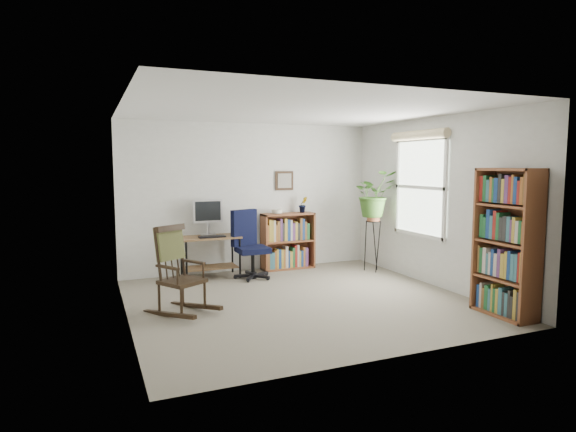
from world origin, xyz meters
name	(u,v)px	position (x,y,z in m)	size (l,w,h in m)	color
floor	(300,300)	(0.00, 0.00, 0.00)	(4.20, 4.00, 0.00)	gray
ceiling	(300,110)	(0.00, 0.00, 2.40)	(4.20, 4.00, 0.00)	silver
wall_back	(250,197)	(0.00, 2.00, 1.20)	(4.20, 0.00, 2.40)	silver
wall_front	(393,226)	(0.00, -2.00, 1.20)	(4.20, 0.00, 2.40)	silver
wall_left	(124,214)	(-2.10, 0.00, 1.20)	(0.00, 4.00, 2.40)	silver
wall_right	(435,202)	(2.10, 0.00, 1.20)	(0.00, 4.00, 2.40)	silver
window	(420,187)	(2.06, 0.30, 1.40)	(0.12, 1.20, 1.50)	white
desk	(211,257)	(-0.75, 1.70, 0.32)	(0.89, 0.49, 0.64)	brown
monitor	(208,217)	(-0.75, 1.84, 0.92)	(0.46, 0.16, 0.56)	#B7B6BB
keyboard	(212,237)	(-0.75, 1.58, 0.65)	(0.40, 0.15, 0.03)	black
office_chair	(253,244)	(-0.17, 1.38, 0.53)	(0.58, 0.58, 1.06)	black
rocking_chair	(182,269)	(-1.48, 0.05, 0.52)	(0.54, 0.90, 1.05)	black
low_bookshelf	(288,241)	(0.59, 1.82, 0.47)	(0.88, 0.29, 0.93)	brown
tall_bookshelf	(507,243)	(1.92, -1.46, 0.85)	(0.32, 0.74, 1.69)	brown
plant_stand	(373,242)	(1.80, 1.12, 0.48)	(0.27, 0.27, 0.96)	black
spider_plant	(374,172)	(1.80, 1.12, 1.62)	(1.69, 1.88, 1.46)	#386623
potted_plant_small	(303,209)	(0.87, 1.83, 0.99)	(0.13, 0.24, 0.11)	#386623
framed_picture	(285,181)	(0.59, 1.97, 1.47)	(0.32, 0.04, 0.32)	black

